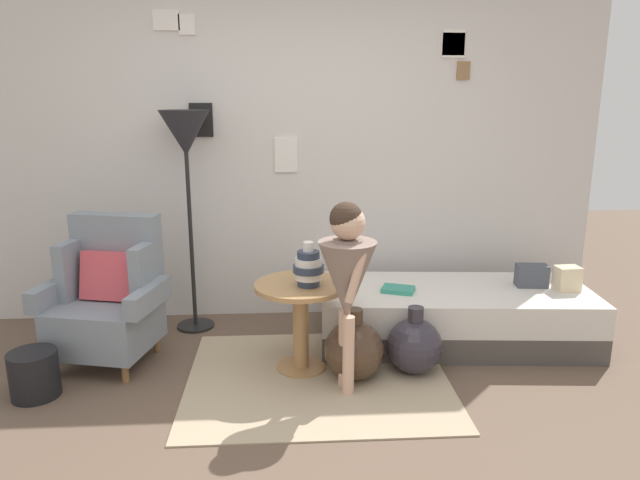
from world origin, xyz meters
TOP-DOWN VIEW (x-y plane):
  - ground_plane at (0.00, 0.00)m, footprint 12.00×12.00m
  - gallery_wall at (0.00, 1.95)m, footprint 4.80×0.12m
  - rug at (0.12, 0.74)m, footprint 1.63×1.38m
  - armchair at (-1.24, 1.12)m, footprint 0.85×0.71m
  - daybed at (1.14, 1.26)m, footprint 1.96×0.95m
  - pillow_head at (1.91, 1.18)m, footprint 0.17×0.13m
  - pillow_mid at (1.69, 1.28)m, footprint 0.23×0.14m
  - side_table at (0.02, 0.89)m, footprint 0.58×0.58m
  - vase_striped at (0.07, 0.84)m, footprint 0.19×0.19m
  - floor_lamp at (-0.77, 1.64)m, footprint 0.36×0.36m
  - person_child at (0.28, 0.58)m, footprint 0.34×0.34m
  - book_on_daybed at (0.72, 1.22)m, footprint 0.26×0.23m
  - demijohn_near at (0.35, 0.74)m, footprint 0.38×0.38m
  - demijohn_far at (0.75, 0.80)m, footprint 0.36×0.36m
  - magazine_basket at (-1.56, 0.63)m, footprint 0.28×0.28m

SIDE VIEW (x-z plane):
  - ground_plane at x=0.00m, z-range 0.00..0.00m
  - rug at x=0.12m, z-range 0.00..0.01m
  - magazine_basket at x=-1.56m, z-range 0.00..0.28m
  - demijohn_far at x=0.75m, z-range -0.04..0.40m
  - demijohn_near at x=0.35m, z-range -0.04..0.42m
  - daybed at x=1.14m, z-range 0.00..0.40m
  - book_on_daybed at x=0.72m, z-range 0.40..0.43m
  - side_table at x=0.02m, z-range 0.13..0.71m
  - armchair at x=-1.24m, z-range -0.05..0.92m
  - pillow_mid at x=1.69m, z-range 0.40..0.56m
  - pillow_head at x=1.91m, z-range 0.40..0.57m
  - vase_striped at x=0.07m, z-range 0.56..0.84m
  - person_child at x=0.28m, z-range 0.16..1.33m
  - gallery_wall at x=0.00m, z-range 0.00..2.60m
  - floor_lamp at x=-0.77m, z-range 0.59..2.22m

